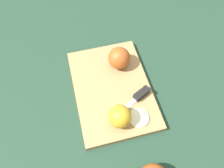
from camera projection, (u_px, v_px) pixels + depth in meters
name	position (u px, v px, depth m)	size (l,w,h in m)	color
ground_plane	(112.00, 90.00, 0.74)	(4.00, 4.00, 0.00)	#1E3828
cutting_board	(112.00, 89.00, 0.73)	(0.39, 0.30, 0.02)	#A37A4C
apple_half_left	(119.00, 58.00, 0.74)	(0.08, 0.08, 0.08)	#AD4C1E
apple_half_right	(120.00, 117.00, 0.63)	(0.07, 0.07, 0.07)	gold
knife	(139.00, 96.00, 0.70)	(0.07, 0.16, 0.02)	silver
apple_slice	(139.00, 118.00, 0.67)	(0.06, 0.06, 0.01)	beige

